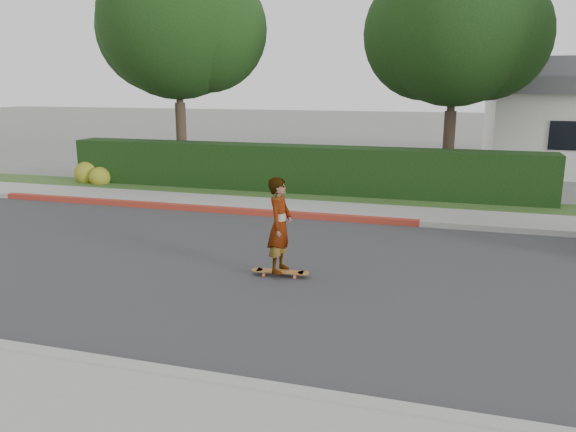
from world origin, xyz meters
name	(u,v)px	position (x,y,z in m)	size (l,w,h in m)	color
ground	(347,278)	(0.00, 0.00, 0.00)	(120.00, 120.00, 0.00)	slate
road	(347,277)	(0.00, 0.00, 0.01)	(60.00, 8.00, 0.01)	#2D2D30
curb_near	(278,393)	(0.00, -4.10, 0.07)	(60.00, 0.20, 0.15)	#9E9E99
curb_far	(378,221)	(0.00, 4.10, 0.07)	(60.00, 0.20, 0.15)	#9E9E99
curb_red_section	(193,208)	(-5.00, 4.10, 0.08)	(12.00, 0.21, 0.15)	maroon
sidewalk_far	(383,213)	(0.00, 5.00, 0.06)	(60.00, 1.60, 0.12)	gray
planting_strip	(390,201)	(0.00, 6.60, 0.05)	(60.00, 1.60, 0.10)	#2D4C1E
hedge	(295,170)	(-3.00, 7.20, 0.75)	(15.00, 1.00, 1.50)	black
flowering_shrub	(92,175)	(-10.01, 6.74, 0.33)	(1.40, 1.00, 0.90)	#2D4C19
tree_left	(179,25)	(-7.51, 8.69, 5.26)	(5.99, 5.21, 8.00)	#33261C
tree_center	(456,31)	(1.49, 9.19, 4.90)	(5.66, 4.84, 7.44)	#33261C
skateboard	(280,272)	(-1.16, -0.29, 0.09)	(1.06, 0.30, 0.10)	#DA663B
skateboarder	(280,225)	(-1.16, -0.29, 0.95)	(0.61, 0.40, 1.69)	white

